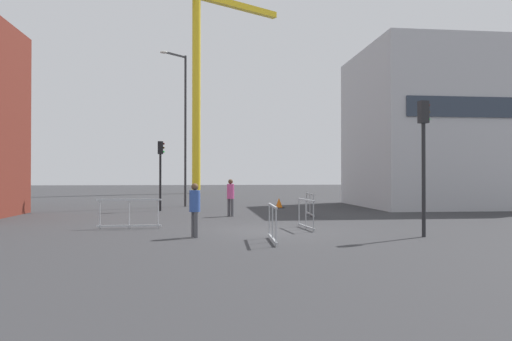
{
  "coord_description": "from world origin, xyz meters",
  "views": [
    {
      "loc": [
        -2.51,
        -16.45,
        1.93
      ],
      "look_at": [
        0.0,
        6.03,
        2.17
      ],
      "focal_mm": 33.25,
      "sensor_mm": 36.0,
      "label": 1
    }
  ],
  "objects_px": {
    "construction_crane": "(199,58)",
    "traffic_light_near": "(424,146)",
    "traffic_light_crosswalk": "(160,164)",
    "streetlamp_tall": "(183,119)",
    "traffic_cone_on_verge": "(279,203)",
    "pedestrian_walking": "(231,195)",
    "pedestrian_waiting": "(195,206)"
  },
  "relations": [
    {
      "from": "traffic_light_crosswalk",
      "to": "traffic_cone_on_verge",
      "type": "distance_m",
      "value": 7.38
    },
    {
      "from": "construction_crane",
      "to": "traffic_light_near",
      "type": "bearing_deg",
      "value": -78.92
    },
    {
      "from": "streetlamp_tall",
      "to": "traffic_light_near",
      "type": "xyz_separation_m",
      "value": [
        8.16,
        -15.3,
        -2.55
      ]
    },
    {
      "from": "traffic_light_near",
      "to": "pedestrian_walking",
      "type": "bearing_deg",
      "value": 124.63
    },
    {
      "from": "traffic_light_crosswalk",
      "to": "pedestrian_walking",
      "type": "xyz_separation_m",
      "value": [
        3.6,
        -3.87,
        -1.54
      ]
    },
    {
      "from": "construction_crane",
      "to": "traffic_cone_on_verge",
      "type": "relative_size",
      "value": 37.64
    },
    {
      "from": "traffic_light_near",
      "to": "traffic_cone_on_verge",
      "type": "height_order",
      "value": "traffic_light_near"
    },
    {
      "from": "construction_crane",
      "to": "pedestrian_waiting",
      "type": "height_order",
      "value": "construction_crane"
    },
    {
      "from": "traffic_light_crosswalk",
      "to": "pedestrian_waiting",
      "type": "relative_size",
      "value": 2.25
    },
    {
      "from": "streetlamp_tall",
      "to": "pedestrian_waiting",
      "type": "bearing_deg",
      "value": -86.13
    },
    {
      "from": "traffic_cone_on_verge",
      "to": "traffic_light_near",
      "type": "bearing_deg",
      "value": -80.0
    },
    {
      "from": "pedestrian_waiting",
      "to": "traffic_cone_on_verge",
      "type": "bearing_deg",
      "value": 69.92
    },
    {
      "from": "traffic_light_near",
      "to": "traffic_cone_on_verge",
      "type": "xyz_separation_m",
      "value": [
        -2.41,
        13.68,
        -2.58
      ]
    },
    {
      "from": "construction_crane",
      "to": "pedestrian_waiting",
      "type": "relative_size",
      "value": 13.08
    },
    {
      "from": "traffic_light_crosswalk",
      "to": "traffic_cone_on_verge",
      "type": "height_order",
      "value": "traffic_light_crosswalk"
    },
    {
      "from": "traffic_cone_on_verge",
      "to": "pedestrian_walking",
      "type": "bearing_deg",
      "value": -120.08
    },
    {
      "from": "construction_crane",
      "to": "traffic_light_near",
      "type": "xyz_separation_m",
      "value": [
        7.34,
        -37.47,
        -11.85
      ]
    },
    {
      "from": "pedestrian_walking",
      "to": "traffic_cone_on_verge",
      "type": "relative_size",
      "value": 2.99
    },
    {
      "from": "construction_crane",
      "to": "traffic_light_crosswalk",
      "type": "height_order",
      "value": "construction_crane"
    },
    {
      "from": "traffic_light_crosswalk",
      "to": "traffic_cone_on_verge",
      "type": "relative_size",
      "value": 6.47
    },
    {
      "from": "streetlamp_tall",
      "to": "traffic_cone_on_verge",
      "type": "bearing_deg",
      "value": -15.73
    },
    {
      "from": "streetlamp_tall",
      "to": "pedestrian_waiting",
      "type": "height_order",
      "value": "streetlamp_tall"
    },
    {
      "from": "construction_crane",
      "to": "traffic_light_near",
      "type": "relative_size",
      "value": 5.16
    },
    {
      "from": "streetlamp_tall",
      "to": "traffic_cone_on_verge",
      "type": "distance_m",
      "value": 7.87
    },
    {
      "from": "streetlamp_tall",
      "to": "traffic_light_near",
      "type": "distance_m",
      "value": 17.52
    },
    {
      "from": "pedestrian_waiting",
      "to": "traffic_light_crosswalk",
      "type": "bearing_deg",
      "value": 100.3
    },
    {
      "from": "streetlamp_tall",
      "to": "traffic_light_crosswalk",
      "type": "bearing_deg",
      "value": -108.05
    },
    {
      "from": "traffic_light_near",
      "to": "traffic_cone_on_verge",
      "type": "bearing_deg",
      "value": 100.0
    },
    {
      "from": "pedestrian_walking",
      "to": "traffic_cone_on_verge",
      "type": "distance_m",
      "value": 6.45
    },
    {
      "from": "construction_crane",
      "to": "streetlamp_tall",
      "type": "height_order",
      "value": "construction_crane"
    },
    {
      "from": "construction_crane",
      "to": "streetlamp_tall",
      "type": "xyz_separation_m",
      "value": [
        -0.82,
        -22.17,
        -9.3
      ]
    },
    {
      "from": "traffic_light_crosswalk",
      "to": "traffic_light_near",
      "type": "relative_size",
      "value": 0.89
    }
  ]
}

